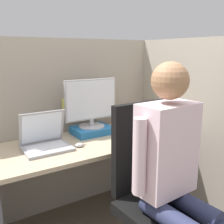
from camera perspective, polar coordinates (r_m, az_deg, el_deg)
The scene contains 12 objects.
cubicle_panel_back at distance 2.38m, azimuth -8.54°, elevation -2.84°, with size 2.06×0.05×1.50m.
cubicle_panel_right at distance 2.49m, azimuth 12.68°, elevation -2.27°, with size 0.04×1.27×1.50m.
desk at distance 2.15m, azimuth -4.53°, elevation -10.35°, with size 1.56×0.64×0.71m.
paper_box at distance 2.25m, azimuth -4.43°, elevation -3.98°, with size 0.32×0.24×0.06m.
monitor at distance 2.20m, azimuth -4.57°, elevation 1.97°, with size 0.47×0.22×0.41m.
laptop at distance 1.96m, azimuth -14.26°, elevation -6.29°, with size 0.33×0.26×0.27m.
mouse at distance 1.95m, azimuth -7.13°, elevation -7.15°, with size 0.06×0.04×0.03m.
stapler at distance 2.44m, azimuth 11.18°, elevation -2.96°, with size 0.04×0.15×0.05m.
carrot_toy at distance 1.99m, azimuth 2.52°, elevation -6.38°, with size 0.05×0.15×0.05m.
office_chair at distance 1.74m, azimuth 8.89°, elevation -16.14°, with size 0.53×0.57×1.08m.
person at distance 1.52m, azimuth 13.23°, elevation -11.08°, with size 0.48×0.48×1.34m.
coffee_mug at distance 2.42m, azimuth 1.37°, elevation -2.43°, with size 0.09×0.09×0.08m.
Camera 1 is at (-0.91, -1.43, 1.39)m, focal length 42.00 mm.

